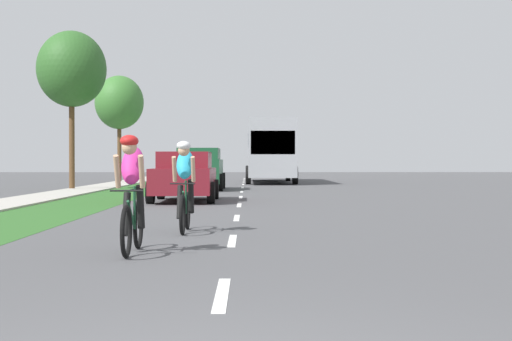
% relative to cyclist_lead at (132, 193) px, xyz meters
% --- Properties ---
extents(ground_plane, '(120.00, 120.00, 0.00)m').
position_rel_cyclist_lead_xyz_m(ground_plane, '(1.31, 13.92, -0.81)').
color(ground_plane, '#4C4C4F').
extents(grass_verge, '(2.39, 70.00, 0.01)m').
position_rel_cyclist_lead_xyz_m(grass_verge, '(-3.26, 13.92, -0.81)').
color(grass_verge, '#2D6026').
rests_on(grass_verge, ground_plane).
extents(sidewalk_concrete, '(1.84, 70.00, 0.10)m').
position_rel_cyclist_lead_xyz_m(sidewalk_concrete, '(-5.37, 13.92, -0.81)').
color(sidewalk_concrete, '#B2ADA3').
rests_on(sidewalk_concrete, ground_plane).
extents(lane_markings_center, '(0.12, 53.13, 0.01)m').
position_rel_cyclist_lead_xyz_m(lane_markings_center, '(1.31, 17.92, -0.81)').
color(lane_markings_center, white).
rests_on(lane_markings_center, ground_plane).
extents(cyclist_lead, '(0.42, 1.72, 1.58)m').
position_rel_cyclist_lead_xyz_m(cyclist_lead, '(0.00, 0.00, 0.00)').
color(cyclist_lead, black).
rests_on(cyclist_lead, ground_plane).
extents(cyclist_trailing, '(0.42, 1.72, 1.58)m').
position_rel_cyclist_lead_xyz_m(cyclist_trailing, '(0.45, 2.99, 0.00)').
color(cyclist_trailing, black).
rests_on(cyclist_trailing, ground_plane).
extents(sedan_maroon, '(1.98, 4.30, 1.52)m').
position_rel_cyclist_lead_xyz_m(sedan_maroon, '(-0.40, 13.05, -0.04)').
color(sedan_maroon, maroon).
rests_on(sedan_maroon, ground_plane).
extents(suv_dark_green, '(2.15, 4.70, 1.79)m').
position_rel_cyclist_lead_xyz_m(suv_dark_green, '(-0.55, 22.25, 0.14)').
color(suv_dark_green, '#194C2D').
rests_on(suv_dark_green, ground_plane).
extents(bus_silver, '(2.78, 11.60, 3.48)m').
position_rel_cyclist_lead_xyz_m(bus_silver, '(2.82, 33.68, 1.17)').
color(bus_silver, '#A5A8AD').
rests_on(bus_silver, ground_plane).
extents(street_tree_near, '(3.00, 3.00, 6.88)m').
position_rel_cyclist_lead_xyz_m(street_tree_near, '(-6.10, 22.60, 4.40)').
color(street_tree_near, brown).
rests_on(street_tree_near, ground_plane).
extents(street_tree_far, '(2.86, 2.86, 6.26)m').
position_rel_cyclist_lead_xyz_m(street_tree_far, '(-6.01, 34.16, 3.86)').
color(street_tree_far, brown).
rests_on(street_tree_far, ground_plane).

